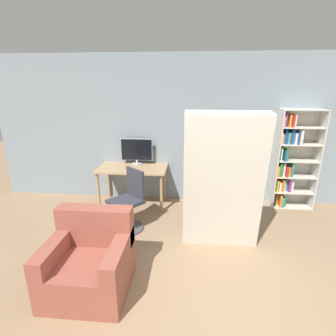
{
  "coord_description": "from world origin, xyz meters",
  "views": [
    {
      "loc": [
        -0.27,
        -1.82,
        2.15
      ],
      "look_at": [
        -0.58,
        1.64,
        1.05
      ],
      "focal_mm": 28.0,
      "sensor_mm": 36.0,
      "label": 1
    }
  ],
  "objects_px": {
    "mattress_near": "(223,182)",
    "armchair": "(90,262)",
    "bookshelf": "(290,160)",
    "office_chair": "(129,205)",
    "monitor": "(137,151)"
  },
  "relations": [
    {
      "from": "office_chair",
      "to": "armchair",
      "type": "xyz_separation_m",
      "value": [
        -0.13,
        -1.28,
        -0.06
      ]
    },
    {
      "from": "armchair",
      "to": "mattress_near",
      "type": "bearing_deg",
      "value": 32.3
    },
    {
      "from": "mattress_near",
      "to": "armchair",
      "type": "bearing_deg",
      "value": -147.7
    },
    {
      "from": "mattress_near",
      "to": "armchair",
      "type": "height_order",
      "value": "mattress_near"
    },
    {
      "from": "bookshelf",
      "to": "armchair",
      "type": "bearing_deg",
      "value": -140.38
    },
    {
      "from": "monitor",
      "to": "armchair",
      "type": "xyz_separation_m",
      "value": [
        -0.05,
        -2.37,
        -0.67
      ]
    },
    {
      "from": "monitor",
      "to": "armchair",
      "type": "height_order",
      "value": "monitor"
    },
    {
      "from": "mattress_near",
      "to": "armchair",
      "type": "distance_m",
      "value": 1.88
    },
    {
      "from": "monitor",
      "to": "mattress_near",
      "type": "relative_size",
      "value": 0.32
    },
    {
      "from": "armchair",
      "to": "bookshelf",
      "type": "bearing_deg",
      "value": 39.62
    },
    {
      "from": "office_chair",
      "to": "mattress_near",
      "type": "height_order",
      "value": "mattress_near"
    },
    {
      "from": "office_chair",
      "to": "bookshelf",
      "type": "relative_size",
      "value": 0.53
    },
    {
      "from": "monitor",
      "to": "bookshelf",
      "type": "xyz_separation_m",
      "value": [
        2.78,
        -0.02,
        -0.11
      ]
    },
    {
      "from": "mattress_near",
      "to": "armchair",
      "type": "xyz_separation_m",
      "value": [
        -1.5,
        -0.95,
        -0.61
      ]
    },
    {
      "from": "mattress_near",
      "to": "bookshelf",
      "type": "bearing_deg",
      "value": 46.33
    }
  ]
}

